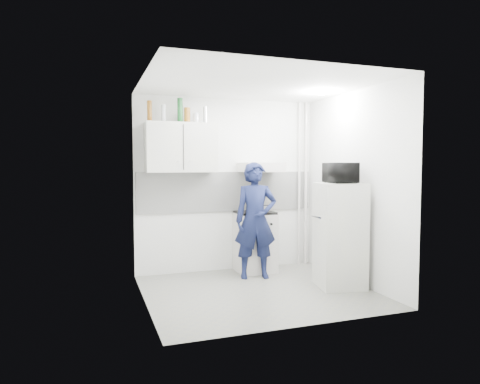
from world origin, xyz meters
name	(u,v)px	position (x,y,z in m)	size (l,w,h in m)	color
floor	(258,291)	(0.00, 0.00, 0.00)	(2.80, 2.80, 0.00)	slate
ceiling	(258,84)	(0.00, 0.00, 2.60)	(2.80, 2.80, 0.00)	white
wall_back	(227,185)	(0.00, 1.25, 1.30)	(2.80, 2.80, 0.00)	white
wall_left	(144,191)	(-1.40, 0.00, 1.30)	(2.60, 2.60, 0.00)	white
wall_right	(354,187)	(1.40, 0.00, 1.30)	(2.60, 2.60, 0.00)	white
person	(256,220)	(0.22, 0.65, 0.82)	(0.60, 0.39, 1.64)	#111738
stove	(255,242)	(0.35, 1.00, 0.44)	(0.55, 0.55, 0.88)	beige
fridge	(340,235)	(1.10, -0.14, 0.68)	(0.57, 0.57, 1.37)	beige
stove_top	(255,212)	(0.35, 1.00, 0.89)	(0.53, 0.53, 0.03)	black
saucepan	(256,208)	(0.36, 0.99, 0.96)	(0.19, 0.19, 0.11)	silver
microwave	(341,173)	(1.10, -0.14, 1.50)	(0.32, 0.48, 0.27)	black
bottle_a	(150,111)	(-1.18, 1.07, 2.34)	(0.07, 0.07, 0.29)	brown
bottle_b	(163,114)	(-0.99, 1.07, 2.32)	(0.06, 0.06, 0.24)	#B2B7BC
bottle_d	(180,110)	(-0.76, 1.07, 2.37)	(0.08, 0.08, 0.34)	#144C1E
canister_a	(187,115)	(-0.66, 1.07, 2.31)	(0.09, 0.09, 0.22)	brown
canister_b	(196,118)	(-0.53, 1.07, 2.27)	(0.08, 0.08, 0.15)	#B2B7BC
bottle_e	(205,115)	(-0.39, 1.07, 2.32)	(0.06, 0.06, 0.24)	silver
upper_cabinet	(181,148)	(-0.75, 1.07, 1.85)	(1.00, 0.35, 0.70)	beige
range_hood	(261,167)	(0.45, 1.00, 1.57)	(0.60, 0.50, 0.14)	beige
backsplash	(228,192)	(0.00, 1.24, 1.20)	(2.74, 0.03, 0.60)	white
pipe_a	(306,184)	(1.30, 1.17, 1.30)	(0.05, 0.05, 2.60)	beige
pipe_b	(299,184)	(1.18, 1.17, 1.30)	(0.04, 0.04, 2.60)	beige
ceiling_spot_fixture	(321,93)	(1.00, 0.20, 2.57)	(0.10, 0.10, 0.02)	white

